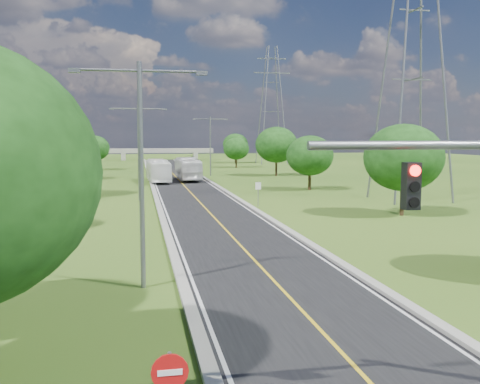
# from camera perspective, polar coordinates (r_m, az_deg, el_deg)

# --- Properties ---
(ground) EXTENTS (260.00, 260.00, 0.00)m
(ground) POSITION_cam_1_polar(r_m,az_deg,el_deg) (72.44, -5.95, 0.61)
(ground) COLOR #2D4C15
(ground) RESTS_ON ground
(road) EXTENTS (8.00, 150.00, 0.06)m
(road) POSITION_cam_1_polar(r_m,az_deg,el_deg) (78.40, -6.33, 1.04)
(road) COLOR black
(road) RESTS_ON ground
(curb_left) EXTENTS (0.50, 150.00, 0.22)m
(curb_left) POSITION_cam_1_polar(r_m,az_deg,el_deg) (78.17, -9.44, 1.04)
(curb_left) COLOR gray
(curb_left) RESTS_ON ground
(curb_right) EXTENTS (0.50, 150.00, 0.22)m
(curb_right) POSITION_cam_1_polar(r_m,az_deg,el_deg) (78.84, -3.25, 1.15)
(curb_right) COLOR gray
(curb_right) RESTS_ON ground
(speed_limit_sign) EXTENTS (0.55, 0.09, 2.40)m
(speed_limit_sign) POSITION_cam_1_polar(r_m,az_deg,el_deg) (51.39, 1.95, 0.21)
(speed_limit_sign) COLOR slate
(speed_limit_sign) RESTS_ON ground
(overpass) EXTENTS (30.00, 3.00, 3.20)m
(overpass) POSITION_cam_1_polar(r_m,az_deg,el_deg) (152.05, -8.57, 4.31)
(overpass) COLOR gray
(overpass) RESTS_ON ground
(streetlight_near_left) EXTENTS (5.90, 0.25, 10.00)m
(streetlight_near_left) POSITION_cam_1_polar(r_m,az_deg,el_deg) (23.88, -10.52, 3.85)
(streetlight_near_left) COLOR slate
(streetlight_near_left) RESTS_ON ground
(streetlight_mid_left) EXTENTS (5.90, 0.25, 10.00)m
(streetlight_mid_left) POSITION_cam_1_polar(r_m,az_deg,el_deg) (56.87, -10.76, 5.06)
(streetlight_mid_left) COLOR slate
(streetlight_mid_left) RESTS_ON ground
(streetlight_far_right) EXTENTS (5.90, 0.25, 10.00)m
(streetlight_far_right) POSITION_cam_1_polar(r_m,az_deg,el_deg) (90.68, -3.18, 5.48)
(streetlight_far_right) COLOR slate
(streetlight_far_right) RESTS_ON ground
(power_tower_near) EXTENTS (9.00, 6.40, 28.00)m
(power_tower_near) POSITION_cam_1_polar(r_m,az_deg,el_deg) (59.45, 17.94, 12.70)
(power_tower_near) COLOR slate
(power_tower_near) RESTS_ON ground
(power_tower_far) EXTENTS (9.00, 6.40, 28.00)m
(power_tower_far) POSITION_cam_1_polar(r_m,az_deg,el_deg) (131.07, 3.39, 9.17)
(power_tower_far) COLOR slate
(power_tower_far) RESTS_ON ground
(tree_lc) EXTENTS (7.56, 7.56, 8.79)m
(tree_lc) POSITION_cam_1_polar(r_m,az_deg,el_deg) (62.50, -19.07, 4.57)
(tree_lc) COLOR black
(tree_lc) RESTS_ON ground
(tree_ld) EXTENTS (6.72, 6.72, 7.82)m
(tree_ld) POSITION_cam_1_polar(r_m,az_deg,el_deg) (86.56, -18.12, 4.51)
(tree_ld) COLOR black
(tree_ld) RESTS_ON ground
(tree_le) EXTENTS (5.88, 5.88, 6.84)m
(tree_le) POSITION_cam_1_polar(r_m,az_deg,el_deg) (110.21, -15.26, 4.53)
(tree_le) COLOR black
(tree_le) RESTS_ON ground
(tree_rb) EXTENTS (6.72, 6.72, 7.82)m
(tree_rb) POSITION_cam_1_polar(r_m,az_deg,el_deg) (47.40, 17.04, 3.53)
(tree_rb) COLOR black
(tree_rb) RESTS_ON ground
(tree_rc) EXTENTS (5.88, 5.88, 6.84)m
(tree_rc) POSITION_cam_1_polar(r_m,az_deg,el_deg) (67.32, 7.47, 3.88)
(tree_rc) COLOR black
(tree_rc) RESTS_ON ground
(tree_rd) EXTENTS (7.14, 7.14, 8.30)m
(tree_rd) POSITION_cam_1_polar(r_m,az_deg,el_deg) (90.87, 3.91, 5.05)
(tree_rd) COLOR black
(tree_rd) RESTS_ON ground
(tree_re) EXTENTS (5.46, 5.46, 6.35)m
(tree_re) POSITION_cam_1_polar(r_m,az_deg,el_deg) (113.79, -0.41, 4.63)
(tree_re) COLOR black
(tree_re) RESTS_ON ground
(tree_rf) EXTENTS (6.30, 6.30, 7.33)m
(tree_rf) POSITION_cam_1_polar(r_m,az_deg,el_deg) (134.07, -0.49, 5.11)
(tree_rf) COLOR black
(tree_rf) RESTS_ON ground
(bus_outbound) EXTENTS (3.11, 12.31, 3.41)m
(bus_outbound) POSITION_cam_1_polar(r_m,az_deg,el_deg) (81.68, -5.59, 2.47)
(bus_outbound) COLOR silver
(bus_outbound) RESTS_ON road
(bus_inbound) EXTENTS (3.27, 11.92, 3.29)m
(bus_inbound) POSITION_cam_1_polar(r_m,az_deg,el_deg) (79.30, -8.72, 2.27)
(bus_inbound) COLOR white
(bus_inbound) RESTS_ON road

